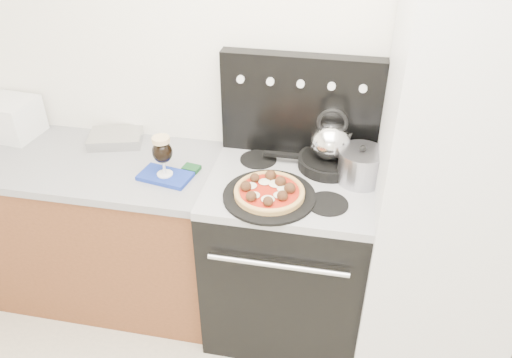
% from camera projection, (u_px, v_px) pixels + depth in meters
% --- Properties ---
extents(room_shell, '(3.52, 3.01, 2.52)m').
position_uv_depth(room_shell, '(225.00, 252.00, 1.40)').
color(room_shell, beige).
rests_on(room_shell, ground).
extents(base_cabinet, '(1.45, 0.60, 0.86)m').
position_uv_depth(base_cabinet, '(90.00, 230.00, 2.76)').
color(base_cabinet, brown).
rests_on(base_cabinet, ground).
extents(countertop, '(1.48, 0.63, 0.04)m').
position_uv_depth(countertop, '(73.00, 161.00, 2.51)').
color(countertop, '#939399').
rests_on(countertop, base_cabinet).
extents(stove_body, '(0.76, 0.65, 0.88)m').
position_uv_depth(stove_body, '(287.00, 258.00, 2.56)').
color(stove_body, black).
rests_on(stove_body, ground).
extents(cooktop, '(0.76, 0.65, 0.04)m').
position_uv_depth(cooktop, '(290.00, 184.00, 2.30)').
color(cooktop, '#ADADB2').
rests_on(cooktop, stove_body).
extents(backguard, '(0.76, 0.08, 0.50)m').
position_uv_depth(backguard, '(300.00, 106.00, 2.38)').
color(backguard, black).
rests_on(backguard, cooktop).
extents(fridge, '(0.64, 0.68, 1.90)m').
position_uv_depth(fridge, '(451.00, 195.00, 2.14)').
color(fridge, silver).
rests_on(fridge, ground).
extents(toaster_oven, '(0.34, 0.27, 0.20)m').
position_uv_depth(toaster_oven, '(6.00, 117.00, 2.65)').
color(toaster_oven, white).
rests_on(toaster_oven, countertop).
extents(foil_sheet, '(0.31, 0.26, 0.05)m').
position_uv_depth(foil_sheet, '(116.00, 138.00, 2.61)').
color(foil_sheet, silver).
rests_on(foil_sheet, countertop).
extents(oven_mitt, '(0.26, 0.18, 0.02)m').
position_uv_depth(oven_mitt, '(165.00, 176.00, 2.34)').
color(oven_mitt, '#193099').
rests_on(oven_mitt, countertop).
extents(beer_glass, '(0.10, 0.10, 0.20)m').
position_uv_depth(beer_glass, '(163.00, 156.00, 2.28)').
color(beer_glass, black).
rests_on(beer_glass, oven_mitt).
extents(pizza_pan, '(0.41, 0.41, 0.01)m').
position_uv_depth(pizza_pan, '(269.00, 196.00, 2.18)').
color(pizza_pan, black).
rests_on(pizza_pan, cooktop).
extents(pizza, '(0.37, 0.37, 0.04)m').
position_uv_depth(pizza, '(269.00, 191.00, 2.16)').
color(pizza, '#D4B656').
rests_on(pizza, pizza_pan).
extents(skillet, '(0.29, 0.29, 0.05)m').
position_uv_depth(skillet, '(329.00, 162.00, 2.37)').
color(skillet, black).
rests_on(skillet, cooktop).
extents(tea_kettle, '(0.21, 0.21, 0.21)m').
position_uv_depth(tea_kettle, '(331.00, 138.00, 2.30)').
color(tea_kettle, silver).
rests_on(tea_kettle, skillet).
extents(stock_pot, '(0.25, 0.25, 0.15)m').
position_uv_depth(stock_pot, '(360.00, 167.00, 2.25)').
color(stock_pot, '#AAA9B2').
rests_on(stock_pot, cooktop).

